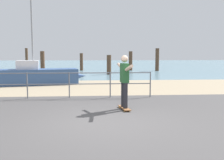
# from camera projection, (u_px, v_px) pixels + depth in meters

# --- Properties ---
(ground_plane) EXTENTS (24.00, 10.00, 0.04)m
(ground_plane) POSITION_uv_depth(u_px,v_px,m) (106.00, 136.00, 5.36)
(ground_plane) COLOR #474444
(ground_plane) RESTS_ON ground
(beach_strip) EXTENTS (24.00, 6.00, 0.04)m
(beach_strip) POSITION_uv_depth(u_px,v_px,m) (99.00, 87.00, 13.30)
(beach_strip) COLOR tan
(beach_strip) RESTS_ON ground
(sea_surface) EXTENTS (72.00, 50.00, 0.04)m
(sea_surface) POSITION_uv_depth(u_px,v_px,m) (96.00, 64.00, 41.07)
(sea_surface) COLOR slate
(sea_surface) RESTS_ON ground
(railing_fence) EXTENTS (9.89, 0.05, 1.05)m
(railing_fence) POSITION_uv_depth(u_px,v_px,m) (27.00, 81.00, 9.65)
(railing_fence) COLOR slate
(railing_fence) RESTS_ON ground
(sailboat) EXTENTS (5.07, 2.23, 5.13)m
(sailboat) POSITION_uv_depth(u_px,v_px,m) (42.00, 76.00, 14.25)
(sailboat) COLOR #335184
(sailboat) RESTS_ON ground
(skateboard) EXTENTS (0.34, 0.82, 0.08)m
(skateboard) POSITION_uv_depth(u_px,v_px,m) (124.00, 108.00, 7.80)
(skateboard) COLOR brown
(skateboard) RESTS_ON ground
(skateboarder) EXTENTS (0.34, 1.44, 1.65)m
(skateboarder) POSITION_uv_depth(u_px,v_px,m) (124.00, 78.00, 7.70)
(skateboarder) COLOR #26262B
(skateboarder) RESTS_ON skateboard
(groyne_post_0) EXTENTS (0.26, 0.26, 2.33)m
(groyne_post_0) POSITION_uv_depth(u_px,v_px,m) (27.00, 60.00, 23.90)
(groyne_post_0) COLOR #513826
(groyne_post_0) RESTS_ON ground
(groyne_post_1) EXTENTS (0.32, 0.32, 1.98)m
(groyne_post_1) POSITION_uv_depth(u_px,v_px,m) (43.00, 64.00, 18.83)
(groyne_post_1) COLOR #513826
(groyne_post_1) RESTS_ON ground
(groyne_post_2) EXTENTS (0.33, 0.33, 1.84)m
(groyne_post_2) POSITION_uv_depth(u_px,v_px,m) (81.00, 62.00, 25.91)
(groyne_post_2) COLOR #513826
(groyne_post_2) RESTS_ON ground
(groyne_post_3) EXTENTS (0.38, 0.38, 1.68)m
(groyne_post_3) POSITION_uv_depth(u_px,v_px,m) (109.00, 65.00, 20.95)
(groyne_post_3) COLOR #513826
(groyne_post_3) RESTS_ON ground
(groyne_post_4) EXTENTS (0.39, 0.39, 2.04)m
(groyne_post_4) POSITION_uv_depth(u_px,v_px,m) (131.00, 61.00, 26.11)
(groyne_post_4) COLOR #513826
(groyne_post_4) RESTS_ON ground
(groyne_post_5) EXTENTS (0.38, 0.38, 2.34)m
(groyne_post_5) POSITION_uv_depth(u_px,v_px,m) (157.00, 60.00, 25.23)
(groyne_post_5) COLOR #513826
(groyne_post_5) RESTS_ON ground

